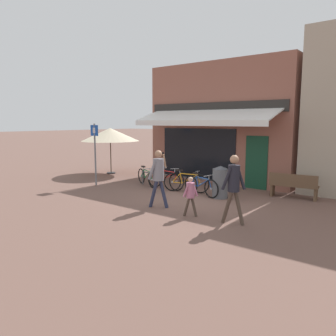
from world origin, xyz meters
The scene contains 14 objects.
ground_plane centered at (0.00, 0.00, 0.00)m, with size 160.00×160.00×0.00m, color brown.
shop_front centered at (-0.90, 4.39, 2.58)m, with size 6.70×4.55×5.17m.
bike_rack_rail centered at (-1.30, 0.79, 0.47)m, with size 3.50×0.04×0.57m.
bicycle_green centered at (-2.75, 0.73, 0.36)m, with size 1.59×0.82×0.80m.
bicycle_red centered at (-1.72, 0.70, 0.39)m, with size 1.84×0.52×0.88m.
bicycle_orange centered at (-0.74, 0.73, 0.38)m, with size 1.76×0.76×0.86m.
bicycle_blue centered at (0.03, 0.54, 0.36)m, with size 1.66×0.57×0.81m.
pedestrian_adult centered at (-0.13, -1.66, 1.11)m, with size 0.59×0.59×1.80m.
pedestrian_child centered at (1.19, -1.85, 0.69)m, with size 0.38×0.39×1.14m.
pedestrian_second_adult centered at (2.45, -1.74, 1.13)m, with size 0.62×0.43×1.82m.
litter_bin centered at (0.75, 0.65, 0.57)m, with size 0.55×0.55×1.13m.
parking_sign centered at (-4.49, -0.49, 1.57)m, with size 0.44×0.07×2.57m.
cafe_parasol centered at (-6.32, 2.04, 1.99)m, with size 2.90×2.90×2.33m.
park_bench centered at (2.80, 2.14, 0.46)m, with size 1.63×0.58×0.87m.
Camera 1 is at (6.18, -9.32, 2.65)m, focal length 35.00 mm.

